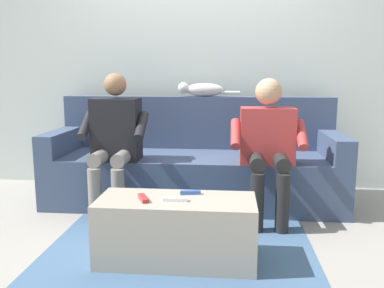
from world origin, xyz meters
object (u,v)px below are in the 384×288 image
at_px(coffee_table, 176,230).
at_px(cat_on_backrest, 201,89).
at_px(couch, 194,167).
at_px(remote_red, 143,198).
at_px(remote_white, 176,199).
at_px(person_right_seated, 115,136).
at_px(person_left_seated, 268,141).
at_px(remote_blue, 190,192).

height_order(coffee_table, cat_on_backrest, cat_on_backrest).
height_order(couch, remote_red, couch).
xyz_separation_m(cat_on_backrest, remote_white, (0.04, 1.52, -0.58)).
height_order(coffee_table, person_right_seated, person_right_seated).
bearing_deg(remote_red, person_right_seated, -179.18).
bearing_deg(coffee_table, couch, -90.00).
bearing_deg(person_right_seated, person_left_seated, 178.81).
bearing_deg(cat_on_backrest, person_left_seated, 129.25).
bearing_deg(person_right_seated, coffee_table, 126.48).
height_order(person_right_seated, remote_blue, person_right_seated).
distance_m(coffee_table, person_left_seated, 1.09).
bearing_deg(cat_on_backrest, person_right_seated, 45.86).
xyz_separation_m(person_right_seated, remote_white, (-0.61, 0.86, -0.24)).
distance_m(coffee_table, remote_red, 0.29).
bearing_deg(remote_blue, remote_white, 55.27).
relative_size(person_left_seated, person_right_seated, 0.97).
height_order(person_left_seated, cat_on_backrest, person_left_seated).
bearing_deg(cat_on_backrest, coffee_table, 88.43).
bearing_deg(remote_blue, couch, -94.49).
relative_size(person_left_seated, remote_blue, 8.67).
bearing_deg(remote_white, remote_red, 178.83).
height_order(coffee_table, person_left_seated, person_left_seated).
xyz_separation_m(coffee_table, person_left_seated, (-0.61, -0.79, 0.43)).
height_order(coffee_table, remote_white, remote_white).
bearing_deg(remote_blue, person_left_seated, -135.92).
relative_size(remote_blue, remote_white, 0.87).
bearing_deg(cat_on_backrest, remote_white, 88.61).
relative_size(couch, remote_red, 18.44).
relative_size(cat_on_backrest, remote_blue, 4.56).
distance_m(coffee_table, remote_blue, 0.24).
distance_m(couch, remote_blue, 1.11).
xyz_separation_m(couch, cat_on_backrest, (-0.04, -0.28, 0.68)).
relative_size(couch, remote_white, 17.43).
relative_size(person_left_seated, remote_white, 7.56).
bearing_deg(remote_red, cat_on_backrest, 146.45).
height_order(couch, cat_on_backrest, cat_on_backrest).
distance_m(person_left_seated, remote_white, 1.05).
bearing_deg(coffee_table, remote_blue, -125.84).
relative_size(person_right_seated, remote_red, 8.28).
xyz_separation_m(coffee_table, remote_blue, (-0.07, -0.10, 0.21)).
bearing_deg(remote_red, couch, 146.39).
height_order(person_right_seated, remote_red, person_right_seated).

